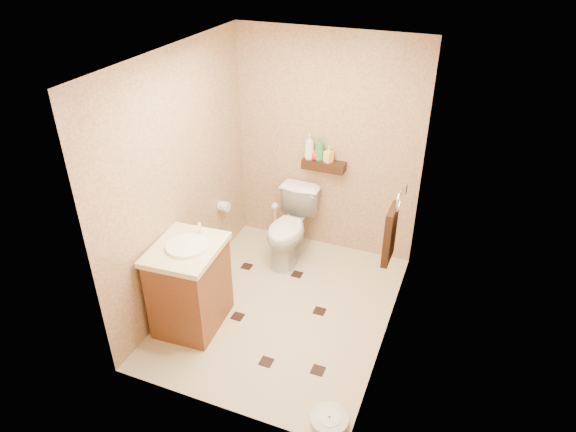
% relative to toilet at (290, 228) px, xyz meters
% --- Properties ---
extents(ground, '(2.50, 2.50, 0.00)m').
position_rel_toilet_xyz_m(ground, '(0.25, -0.83, -0.39)').
color(ground, beige).
rests_on(ground, ground).
extents(wall_back, '(2.00, 0.04, 2.40)m').
position_rel_toilet_xyz_m(wall_back, '(0.25, 0.42, 0.81)').
color(wall_back, tan).
rests_on(wall_back, ground).
extents(wall_front, '(2.00, 0.04, 2.40)m').
position_rel_toilet_xyz_m(wall_front, '(0.25, -2.08, 0.81)').
color(wall_front, tan).
rests_on(wall_front, ground).
extents(wall_left, '(0.04, 2.50, 2.40)m').
position_rel_toilet_xyz_m(wall_left, '(-0.75, -0.83, 0.81)').
color(wall_left, tan).
rests_on(wall_left, ground).
extents(wall_right, '(0.04, 2.50, 2.40)m').
position_rel_toilet_xyz_m(wall_right, '(1.25, -0.83, 0.81)').
color(wall_right, tan).
rests_on(wall_right, ground).
extents(ceiling, '(2.00, 2.50, 0.02)m').
position_rel_toilet_xyz_m(ceiling, '(0.25, -0.83, 2.01)').
color(ceiling, white).
rests_on(ceiling, wall_back).
extents(wall_shelf, '(0.46, 0.14, 0.10)m').
position_rel_toilet_xyz_m(wall_shelf, '(0.25, 0.34, 0.63)').
color(wall_shelf, '#381A0F').
rests_on(wall_shelf, wall_back).
extents(floor_accents, '(1.30, 1.36, 0.01)m').
position_rel_toilet_xyz_m(floor_accents, '(0.25, -0.91, -0.38)').
color(floor_accents, black).
rests_on(floor_accents, ground).
extents(toilet, '(0.43, 0.76, 0.77)m').
position_rel_toilet_xyz_m(toilet, '(0.00, 0.00, 0.00)').
color(toilet, white).
rests_on(toilet, ground).
extents(vanity, '(0.61, 0.73, 0.98)m').
position_rel_toilet_xyz_m(vanity, '(-0.45, -1.31, 0.05)').
color(vanity, brown).
rests_on(vanity, ground).
extents(bathroom_scale, '(0.39, 0.39, 0.06)m').
position_rel_toilet_xyz_m(bathroom_scale, '(1.07, -1.90, -0.36)').
color(bathroom_scale, silver).
rests_on(bathroom_scale, ground).
extents(toilet_brush, '(0.12, 0.12, 0.51)m').
position_rel_toilet_xyz_m(toilet_brush, '(-0.28, 0.24, -0.21)').
color(toilet_brush, '#185F60').
rests_on(toilet_brush, ground).
extents(towel_ring, '(0.12, 0.30, 0.76)m').
position_rel_toilet_xyz_m(towel_ring, '(1.16, -0.58, 0.56)').
color(towel_ring, silver).
rests_on(towel_ring, wall_right).
extents(toilet_paper, '(0.12, 0.11, 0.12)m').
position_rel_toilet_xyz_m(toilet_paper, '(-0.69, -0.18, 0.21)').
color(toilet_paper, silver).
rests_on(toilet_paper, wall_left).
extents(bottle_a, '(0.13, 0.13, 0.28)m').
position_rel_toilet_xyz_m(bottle_a, '(0.08, 0.34, 0.82)').
color(bottle_a, silver).
rests_on(bottle_a, wall_shelf).
extents(bottle_b, '(0.10, 0.10, 0.16)m').
position_rel_toilet_xyz_m(bottle_b, '(0.09, 0.34, 0.76)').
color(bottle_b, yellow).
rests_on(bottle_b, wall_shelf).
extents(bottle_c, '(0.13, 0.13, 0.14)m').
position_rel_toilet_xyz_m(bottle_c, '(0.16, 0.34, 0.75)').
color(bottle_c, red).
rests_on(bottle_c, wall_shelf).
extents(bottle_d, '(0.12, 0.12, 0.25)m').
position_rel_toilet_xyz_m(bottle_d, '(0.19, 0.34, 0.81)').
color(bottle_d, '#2D874A').
rests_on(bottle_d, wall_shelf).
extents(bottle_e, '(0.11, 0.11, 0.18)m').
position_rel_toilet_xyz_m(bottle_e, '(0.29, 0.34, 0.77)').
color(bottle_e, '#FED154').
rests_on(bottle_e, wall_shelf).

